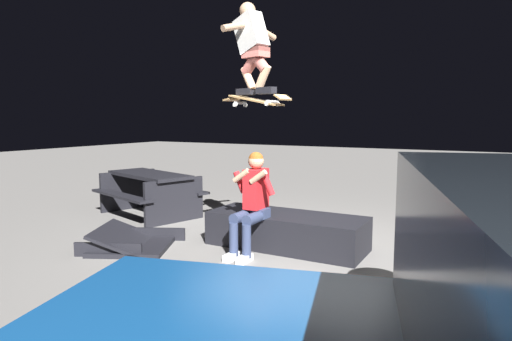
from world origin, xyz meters
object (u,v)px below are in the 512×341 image
at_px(ledge_box_main, 286,231).
at_px(skateboard, 256,100).
at_px(trash_bin, 441,268).
at_px(person_sitting_on_ledge, 252,199).
at_px(skater_airborne, 252,44).
at_px(kicker_ramp, 133,243).
at_px(picnic_table_back, 150,187).

relative_size(ledge_box_main, skateboard, 2.00).
xyz_separation_m(ledge_box_main, trash_bin, (-2.02, 1.32, 0.24)).
height_order(person_sitting_on_ledge, skater_airborne, skater_airborne).
distance_m(skateboard, skater_airborne, 0.69).
distance_m(person_sitting_on_ledge, skater_airborne, 1.90).
bearing_deg(person_sitting_on_ledge, ledge_box_main, -121.18).
relative_size(ledge_box_main, kicker_ramp, 1.64).
bearing_deg(trash_bin, ledge_box_main, -33.18).
bearing_deg(ledge_box_main, person_sitting_on_ledge, 58.82).
distance_m(person_sitting_on_ledge, picnic_table_back, 2.86).
xyz_separation_m(ledge_box_main, person_sitting_on_ledge, (0.27, 0.45, 0.48)).
distance_m(picnic_table_back, trash_bin, 5.30).
distance_m(skateboard, trash_bin, 2.88).
bearing_deg(skateboard, person_sitting_on_ledge, 88.71).
height_order(ledge_box_main, person_sitting_on_ledge, person_sitting_on_ledge).
bearing_deg(skateboard, ledge_box_main, -126.86).
bearing_deg(picnic_table_back, kicker_ramp, 125.83).
bearing_deg(skateboard, kicker_ramp, 23.40).
bearing_deg(skater_airborne, trash_bin, 157.34).
xyz_separation_m(ledge_box_main, skater_airborne, (0.32, 0.34, 2.38)).
bearing_deg(person_sitting_on_ledge, skater_airborne, -63.59).
bearing_deg(picnic_table_back, skateboard, 159.95).
distance_m(skateboard, picnic_table_back, 3.16).
height_order(ledge_box_main, trash_bin, trash_bin).
xyz_separation_m(ledge_box_main, skateboard, (0.27, 0.36, 1.69)).
relative_size(ledge_box_main, person_sitting_on_ledge, 1.62).
relative_size(skateboard, trash_bin, 1.14).
bearing_deg(kicker_ramp, trash_bin, 175.19).
bearing_deg(person_sitting_on_ledge, trash_bin, 159.14).
relative_size(picnic_table_back, trash_bin, 2.22).
xyz_separation_m(kicker_ramp, picnic_table_back, (1.16, -1.61, 0.44)).
distance_m(ledge_box_main, skater_airborne, 2.43).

